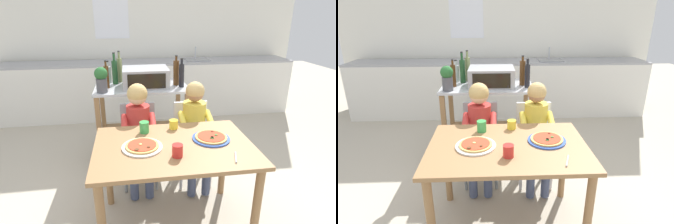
% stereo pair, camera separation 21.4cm
% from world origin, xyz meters
% --- Properties ---
extents(ground_plane, '(11.97, 11.97, 0.00)m').
position_xyz_m(ground_plane, '(0.00, 1.20, 0.00)').
color(ground_plane, '#B7AD99').
extents(back_wall_tiled, '(5.37, 0.14, 2.70)m').
position_xyz_m(back_wall_tiled, '(-0.00, 3.05, 1.35)').
color(back_wall_tiled, white).
rests_on(back_wall_tiled, ground).
extents(kitchen_counter, '(4.84, 0.60, 1.11)m').
position_xyz_m(kitchen_counter, '(0.00, 2.64, 0.46)').
color(kitchen_counter, silver).
rests_on(kitchen_counter, ground).
extents(kitchen_island_cart, '(1.03, 0.62, 0.88)m').
position_xyz_m(kitchen_island_cart, '(-0.17, 1.21, 0.59)').
color(kitchen_island_cart, '#B7BABF').
rests_on(kitchen_island_cart, ground).
extents(toaster_oven, '(0.50, 0.40, 0.21)m').
position_xyz_m(toaster_oven, '(-0.12, 1.18, 0.99)').
color(toaster_oven, '#999BA0').
rests_on(toaster_oven, kitchen_island_cart).
extents(bottle_clear_vinegar, '(0.07, 0.07, 0.34)m').
position_xyz_m(bottle_clear_vinegar, '(0.23, 1.19, 1.03)').
color(bottle_clear_vinegar, '#4C2D14').
rests_on(bottle_clear_vinegar, kitchen_island_cart).
extents(bottle_brown_beer, '(0.05, 0.05, 0.31)m').
position_xyz_m(bottle_brown_beer, '(-0.54, 1.17, 1.01)').
color(bottle_brown_beer, '#4C2D14').
rests_on(bottle_brown_beer, kitchen_island_cart).
extents(bottle_tall_green_wine, '(0.06, 0.06, 0.37)m').
position_xyz_m(bottle_tall_green_wine, '(-0.41, 1.43, 1.03)').
color(bottle_tall_green_wine, olive).
rests_on(bottle_tall_green_wine, kitchen_island_cart).
extents(bottle_dark_olive_oil, '(0.07, 0.07, 0.26)m').
position_xyz_m(bottle_dark_olive_oil, '(-0.54, 1.40, 0.99)').
color(bottle_dark_olive_oil, '#ADB7B2').
rests_on(bottle_dark_olive_oil, kitchen_island_cart).
extents(bottle_slim_sauce, '(0.06, 0.06, 0.36)m').
position_xyz_m(bottle_slim_sauce, '(-0.46, 1.35, 1.03)').
color(bottle_slim_sauce, '#1E4723').
rests_on(bottle_slim_sauce, kitchen_island_cart).
extents(bottle_squat_spirits, '(0.06, 0.06, 0.32)m').
position_xyz_m(bottle_squat_spirits, '(0.27, 1.10, 1.02)').
color(bottle_squat_spirits, black).
rests_on(bottle_squat_spirits, kitchen_island_cart).
extents(potted_herb_plant, '(0.13, 0.13, 0.27)m').
position_xyz_m(potted_herb_plant, '(-0.59, 1.01, 1.03)').
color(potted_herb_plant, '#4C4C51').
rests_on(potted_herb_plant, kitchen_island_cart).
extents(dining_table, '(1.18, 0.80, 0.74)m').
position_xyz_m(dining_table, '(0.00, 0.00, 0.63)').
color(dining_table, olive).
rests_on(dining_table, ground).
extents(dining_chair_left, '(0.36, 0.36, 0.81)m').
position_xyz_m(dining_chair_left, '(-0.24, 0.69, 0.48)').
color(dining_chair_left, gray).
rests_on(dining_chair_left, ground).
extents(dining_chair_right, '(0.36, 0.36, 0.81)m').
position_xyz_m(dining_chair_right, '(0.30, 0.66, 0.48)').
color(dining_chair_right, silver).
rests_on(dining_chair_right, ground).
extents(child_in_red_shirt, '(0.32, 0.42, 1.04)m').
position_xyz_m(child_in_red_shirt, '(-0.24, 0.57, 0.67)').
color(child_in_red_shirt, '#424C6B').
rests_on(child_in_red_shirt, ground).
extents(child_in_yellow_shirt, '(0.32, 0.42, 1.04)m').
position_xyz_m(child_in_yellow_shirt, '(0.30, 0.53, 0.66)').
color(child_in_yellow_shirt, '#424C6B').
rests_on(child_in_yellow_shirt, ground).
extents(pizza_plate_white, '(0.30, 0.30, 0.03)m').
position_xyz_m(pizza_plate_white, '(-0.24, -0.01, 0.75)').
color(pizza_plate_white, white).
rests_on(pizza_plate_white, dining_table).
extents(pizza_plate_blue_rimmed, '(0.29, 0.29, 0.03)m').
position_xyz_m(pizza_plate_blue_rimmed, '(0.30, 0.05, 0.75)').
color(pizza_plate_blue_rimmed, '#3356B7').
rests_on(pizza_plate_blue_rimmed, dining_table).
extents(drinking_cup_yellow, '(0.07, 0.07, 0.08)m').
position_xyz_m(drinking_cup_yellow, '(0.05, 0.30, 0.78)').
color(drinking_cup_yellow, yellow).
rests_on(drinking_cup_yellow, dining_table).
extents(drinking_cup_red, '(0.08, 0.08, 0.09)m').
position_xyz_m(drinking_cup_red, '(-0.01, -0.17, 0.79)').
color(drinking_cup_red, red).
rests_on(drinking_cup_red, dining_table).
extents(drinking_cup_green, '(0.08, 0.08, 0.09)m').
position_xyz_m(drinking_cup_green, '(-0.20, 0.25, 0.79)').
color(drinking_cup_green, green).
rests_on(drinking_cup_green, dining_table).
extents(serving_spoon, '(0.06, 0.14, 0.01)m').
position_xyz_m(serving_spoon, '(0.38, -0.25, 0.75)').
color(serving_spoon, '#B7BABF').
rests_on(serving_spoon, dining_table).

